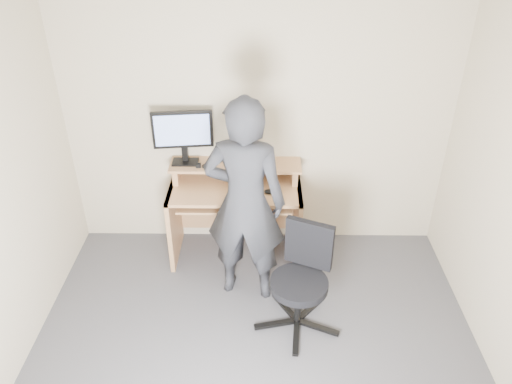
{
  "coord_description": "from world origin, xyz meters",
  "views": [
    {
      "loc": [
        0.04,
        -2.4,
        3.09
      ],
      "look_at": [
        -0.01,
        1.05,
        0.95
      ],
      "focal_mm": 35.0,
      "sensor_mm": 36.0,
      "label": 1
    }
  ],
  "objects_px": {
    "person": "(245,203)",
    "monitor": "(183,133)",
    "desk": "(236,201)",
    "office_chair": "(302,275)"
  },
  "relations": [
    {
      "from": "monitor",
      "to": "person",
      "type": "xyz_separation_m",
      "value": [
        0.57,
        -0.66,
        -0.3
      ]
    },
    {
      "from": "desk",
      "to": "person",
      "type": "distance_m",
      "value": 0.7
    },
    {
      "from": "office_chair",
      "to": "desk",
      "type": "bearing_deg",
      "value": 144.18
    },
    {
      "from": "monitor",
      "to": "person",
      "type": "bearing_deg",
      "value": -56.26
    },
    {
      "from": "office_chair",
      "to": "monitor",
      "type": "bearing_deg",
      "value": 158.31
    },
    {
      "from": "person",
      "to": "monitor",
      "type": "bearing_deg",
      "value": -40.23
    },
    {
      "from": "desk",
      "to": "person",
      "type": "bearing_deg",
      "value": -79.47
    },
    {
      "from": "office_chair",
      "to": "person",
      "type": "height_order",
      "value": "person"
    },
    {
      "from": "desk",
      "to": "person",
      "type": "height_order",
      "value": "person"
    },
    {
      "from": "desk",
      "to": "monitor",
      "type": "distance_m",
      "value": 0.81
    }
  ]
}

